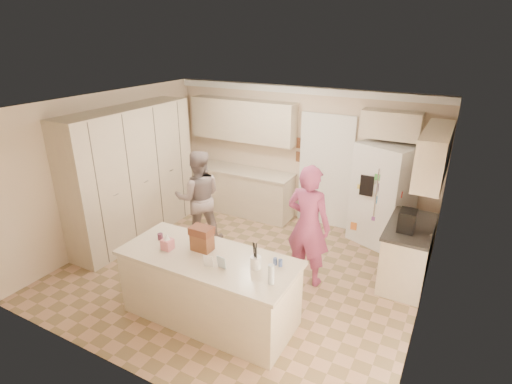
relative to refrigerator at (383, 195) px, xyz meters
The scene contains 41 objects.
floor 2.80m from the refrigerator, 129.45° to the right, with size 5.20×4.60×0.02m, color tan.
ceiling 3.15m from the refrigerator, 129.45° to the right, with size 5.20×4.60×0.02m, color white.
wall_back 1.75m from the refrigerator, behind, with size 5.20×0.02×2.60m, color beige.
wall_front 4.68m from the refrigerator, 111.12° to the right, with size 5.20×0.02×2.60m, color beige.
wall_left 4.77m from the refrigerator, 154.54° to the right, with size 0.02×4.60×2.60m, color beige.
wall_right 2.28m from the refrigerator, 65.56° to the right, with size 0.02×4.60×2.60m, color beige.
crown_back 2.35m from the refrigerator, behind, with size 5.20×0.08×0.12m, color white.
pantry_bank 4.40m from the refrigerator, 155.15° to the right, with size 0.60×2.60×2.35m, color beige.
back_base_cab 2.87m from the refrigerator, behind, with size 2.20×0.60×0.88m, color beige.
back_countertop 2.83m from the refrigerator, behind, with size 2.24×0.63×0.04m, color beige.
back_upper_cab 3.00m from the refrigerator, behind, with size 2.20×0.35×0.80m, color beige.
doorway_opening 1.17m from the refrigerator, 168.19° to the left, with size 0.90×0.06×2.10m, color black.
doorway_casing 1.16m from the refrigerator, 169.90° to the left, with size 1.02×0.03×2.22m, color white.
wall_frame_upper 1.80m from the refrigerator, behind, with size 0.15×0.02×0.20m, color brown.
wall_frame_lower 1.72m from the refrigerator, behind, with size 0.15×0.02×0.20m, color brown.
refrigerator is the anchor object (origin of this frame).
fridge_seam 0.35m from the refrigerator, 90.00° to the right, with size 0.01×0.02×1.78m, color gray.
fridge_dispenser 0.49m from the refrigerator, 121.08° to the right, with size 0.22×0.03×0.35m, color black.
fridge_handle_l 0.40m from the refrigerator, 97.70° to the right, with size 0.02×0.02×0.85m, color silver.
fridge_handle_r 0.40m from the refrigerator, 82.30° to the right, with size 0.02×0.02×0.85m, color silver.
over_fridge_cab 1.20m from the refrigerator, 110.94° to the left, with size 0.95×0.35×0.45m, color beige.
right_base_cab 1.30m from the refrigerator, 59.33° to the right, with size 0.60×1.20×0.88m, color beige.
right_countertop 1.21m from the refrigerator, 59.74° to the right, with size 0.63×1.24×0.04m, color #2D2B28.
right_upper_cab 1.54m from the refrigerator, 48.59° to the right, with size 0.35×1.50×0.70m, color beige.
coffee_maker 1.38m from the refrigerator, 65.42° to the right, with size 0.22×0.28×0.30m, color black.
island_base 3.51m from the refrigerator, 115.23° to the right, with size 2.20×0.90×0.88m, color beige.
island_top 3.47m from the refrigerator, 115.23° to the right, with size 2.28×0.96×0.05m, color beige.
utensil_crock 3.20m from the refrigerator, 105.04° to the right, with size 0.13×0.13×0.15m, color white.
tissue_box 3.83m from the refrigerator, 122.06° to the right, with size 0.13×0.13×0.14m, color #C46975.
tissue_plume 3.83m from the refrigerator, 122.06° to the right, with size 0.08×0.08×0.08m, color white.
dollhouse_body 3.46m from the refrigerator, 118.19° to the right, with size 0.26×0.18×0.22m, color brown.
dollhouse_roof 3.47m from the refrigerator, 118.19° to the right, with size 0.28×0.20×0.10m, color #592D1E.
jam_jar 3.84m from the refrigerator, 126.41° to the right, with size 0.07×0.07×0.09m, color #59263F.
greeting_card_a 3.60m from the refrigerator, 111.71° to the right, with size 0.12×0.01×0.16m, color white.
greeting_card_b 3.50m from the refrigerator, 109.73° to the right, with size 0.12×0.01×0.16m, color silver.
water_bottle 3.34m from the refrigerator, 99.16° to the right, with size 0.07×0.07×0.24m, color silver.
shaker_salt 3.00m from the refrigerator, 102.74° to the right, with size 0.05×0.05×0.09m, color #3E5492.
shaker_pepper 2.98m from the refrigerator, 101.43° to the right, with size 0.05×0.05×0.09m, color #3E5492.
teen_boy 3.19m from the refrigerator, 152.05° to the right, with size 0.82×0.64×1.68m, color gray.
teen_girl 1.88m from the refrigerator, 111.62° to the right, with size 0.67×0.44×1.84m, color #A44376.
fridge_magnets 0.36m from the refrigerator, 90.00° to the right, with size 0.76×0.02×1.44m, color tan, non-canonical shape.
Camera 1 is at (2.76, -4.60, 3.52)m, focal length 28.00 mm.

